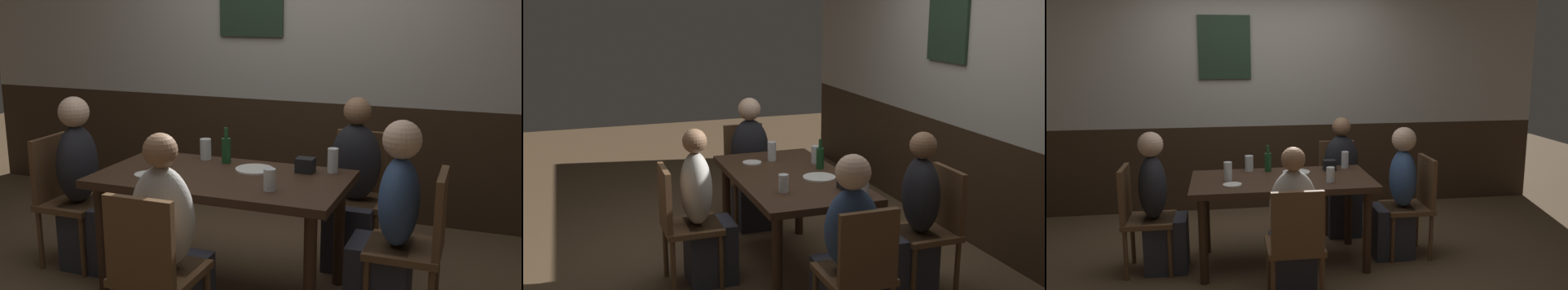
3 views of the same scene
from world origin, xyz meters
TOP-DOWN VIEW (x-y plane):
  - ground_plane at (0.00, 0.00)m, footprint 12.00×12.00m
  - wall_back at (-0.00, 1.65)m, footprint 6.40×0.13m
  - dining_table at (0.00, 0.00)m, footprint 1.50×0.81m
  - chair_head_west at (-1.17, 0.00)m, footprint 0.40×0.40m
  - chair_right_far at (0.66, 0.82)m, footprint 0.40×0.40m
  - chair_mid_near at (0.00, -0.82)m, footprint 0.40×0.40m
  - chair_head_east at (1.17, 0.00)m, footprint 0.40×0.40m
  - person_head_west at (-1.01, 0.00)m, footprint 0.37×0.34m
  - person_right_far at (0.66, 0.66)m, footprint 0.34×0.37m
  - person_mid_near at (0.00, -0.66)m, footprint 0.34×0.37m
  - person_head_east at (1.01, 0.00)m, footprint 0.37×0.34m
  - pint_glass_amber at (0.61, 0.30)m, footprint 0.07×0.07m
  - pint_glass_pale at (-0.26, 0.31)m, footprint 0.07×0.07m
  - highball_clear at (-0.45, 0.01)m, footprint 0.07×0.07m
  - tumbler_short at (0.37, -0.18)m, footprint 0.07×0.07m
  - beer_bottle_green at (-0.10, 0.28)m, footprint 0.06×0.06m
  - plate_white_large at (0.14, 0.17)m, footprint 0.24×0.24m
  - plate_white_small at (-0.42, -0.17)m, footprint 0.15×0.15m
  - condiment_caddy at (0.45, 0.24)m, footprint 0.11×0.09m

SIDE VIEW (x-z plane):
  - ground_plane at x=0.00m, z-range 0.00..0.00m
  - person_mid_near at x=0.00m, z-range -0.09..1.04m
  - person_right_far at x=0.66m, z-range -0.09..1.06m
  - person_head_east at x=1.01m, z-range -0.08..1.06m
  - person_head_west at x=-1.01m, z-range -0.09..1.07m
  - chair_head_west at x=-1.17m, z-range 0.06..0.94m
  - chair_right_far at x=0.66m, z-range 0.06..0.94m
  - chair_mid_near at x=0.00m, z-range 0.06..0.94m
  - chair_head_east at x=1.17m, z-range 0.06..0.94m
  - dining_table at x=0.00m, z-range 0.28..1.02m
  - plate_white_large at x=0.14m, z-range 0.74..0.75m
  - plate_white_small at x=-0.42m, z-range 0.74..0.75m
  - condiment_caddy at x=0.45m, z-range 0.74..0.83m
  - tumbler_short at x=0.37m, z-range 0.73..0.86m
  - pint_glass_pale at x=-0.26m, z-range 0.73..0.87m
  - highball_clear at x=-0.45m, z-range 0.73..0.88m
  - pint_glass_amber at x=0.61m, z-range 0.73..0.88m
  - beer_bottle_green at x=-0.10m, z-range 0.71..0.94m
  - wall_back at x=0.00m, z-range 0.00..2.60m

